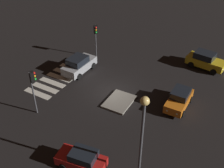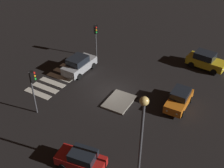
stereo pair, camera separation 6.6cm
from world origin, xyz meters
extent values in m
plane|color=black|center=(0.00, 0.00, 0.00)|extent=(80.00, 80.00, 0.00)
cube|color=gray|center=(1.10, 1.45, 0.09)|extent=(3.19, 2.41, 0.18)
cube|color=#9EA0A5|center=(-1.61, -5.18, 0.75)|extent=(4.40, 1.98, 0.89)
cube|color=black|center=(-1.34, -5.19, 1.56)|extent=(2.27, 1.75, 0.72)
cylinder|color=black|center=(-2.98, -6.06, 0.35)|extent=(0.71, 0.27, 0.70)
cylinder|color=black|center=(-2.93, -4.23, 0.35)|extent=(0.71, 0.27, 0.70)
cylinder|color=black|center=(-0.28, -6.13, 0.35)|extent=(0.71, 0.27, 0.70)
cylinder|color=black|center=(-0.24, -4.30, 0.35)|extent=(0.71, 0.27, 0.70)
sphere|color=#F2EABF|center=(-3.75, -5.64, 0.75)|extent=(0.23, 0.23, 0.23)
sphere|color=#F2EABF|center=(-3.72, -4.61, 0.75)|extent=(0.23, 0.23, 0.23)
cube|color=orange|center=(-1.18, 6.60, 0.67)|extent=(3.88, 1.68, 0.79)
cube|color=black|center=(-1.42, 6.60, 1.39)|extent=(1.99, 1.52, 0.64)
cylinder|color=black|center=(0.02, 7.42, 0.31)|extent=(0.62, 0.23, 0.62)
cylinder|color=black|center=(0.03, 5.79, 0.31)|extent=(0.62, 0.23, 0.62)
cylinder|color=black|center=(-2.38, 7.41, 0.31)|extent=(0.62, 0.23, 0.62)
cylinder|color=black|center=(-2.38, 5.78, 0.31)|extent=(0.62, 0.23, 0.62)
sphere|color=#F2EABF|center=(0.72, 7.06, 0.67)|extent=(0.21, 0.21, 0.21)
sphere|color=#F2EABF|center=(0.72, 6.15, 0.67)|extent=(0.21, 0.21, 0.21)
cube|color=red|center=(9.19, 2.72, 0.63)|extent=(2.07, 3.83, 0.75)
cube|color=black|center=(9.16, 2.94, 1.31)|extent=(1.67, 2.05, 0.60)
cylinder|color=black|center=(10.11, 1.72, 0.29)|extent=(0.29, 0.61, 0.59)
cylinder|color=black|center=(8.59, 1.50, 0.29)|extent=(0.29, 0.61, 0.59)
cylinder|color=black|center=(8.27, 3.73, 0.29)|extent=(0.29, 0.61, 0.59)
sphere|color=#F2EABF|center=(9.87, 1.02, 0.63)|extent=(0.20, 0.20, 0.20)
sphere|color=#F2EABF|center=(9.02, 0.90, 0.63)|extent=(0.20, 0.20, 0.20)
cube|color=gold|center=(-9.61, 6.94, 0.74)|extent=(2.35, 4.47, 0.88)
cube|color=black|center=(-9.65, 6.68, 1.53)|extent=(1.93, 2.38, 0.71)
cylinder|color=black|center=(-10.34, 8.36, 0.34)|extent=(0.33, 0.71, 0.69)
cylinder|color=black|center=(-8.56, 8.14, 0.34)|extent=(0.33, 0.71, 0.69)
cylinder|color=black|center=(-10.67, 5.73, 0.34)|extent=(0.33, 0.71, 0.69)
cylinder|color=black|center=(-8.89, 5.51, 0.34)|extent=(0.33, 0.71, 0.69)
sphere|color=#F2EABF|center=(-8.85, 8.95, 0.74)|extent=(0.23, 0.23, 0.23)
cylinder|color=#47474C|center=(6.24, -4.41, 2.20)|extent=(0.14, 0.14, 4.39)
cube|color=black|center=(6.09, -4.30, 3.91)|extent=(0.52, 0.54, 0.96)
sphere|color=red|center=(5.93, -4.19, 4.21)|extent=(0.22, 0.22, 0.22)
sphere|color=orange|center=(5.93, -4.19, 3.91)|extent=(0.22, 0.22, 0.22)
sphere|color=green|center=(5.93, -4.19, 3.61)|extent=(0.22, 0.22, 0.22)
cylinder|color=#47474C|center=(-5.37, -5.36, 2.12)|extent=(0.14, 0.14, 4.24)
cube|color=black|center=(-5.24, -5.23, 3.76)|extent=(0.54, 0.54, 0.96)
sphere|color=red|center=(-5.10, -5.09, 4.06)|extent=(0.22, 0.22, 0.22)
sphere|color=orange|center=(-5.10, -5.09, 3.76)|extent=(0.22, 0.22, 0.22)
sphere|color=green|center=(-5.10, -5.09, 3.46)|extent=(0.22, 0.22, 0.22)
cylinder|color=#47474C|center=(8.16, 6.86, 3.47)|extent=(0.18, 0.18, 6.93)
sphere|color=#F9D172|center=(8.16, 6.86, 7.11)|extent=(0.56, 0.56, 0.56)
cube|color=silver|center=(-4.02, -6.40, 0.01)|extent=(0.70, 3.20, 0.02)
cube|color=silver|center=(-2.87, -6.40, 0.01)|extent=(0.70, 3.20, 0.02)
cube|color=silver|center=(-1.72, -6.40, 0.01)|extent=(0.70, 3.20, 0.02)
cube|color=silver|center=(-0.57, -6.40, 0.01)|extent=(0.70, 3.20, 0.02)
cube|color=silver|center=(0.58, -6.40, 0.01)|extent=(0.70, 3.20, 0.02)
cube|color=silver|center=(1.73, -6.40, 0.01)|extent=(0.70, 3.20, 0.02)
cube|color=silver|center=(2.88, -6.40, 0.01)|extent=(0.70, 3.20, 0.02)
cube|color=silver|center=(4.02, -6.40, 0.01)|extent=(0.70, 3.20, 0.02)
camera|label=1|loc=(19.52, 11.31, 16.63)|focal=43.94mm
camera|label=2|loc=(19.49, 11.37, 16.63)|focal=43.94mm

